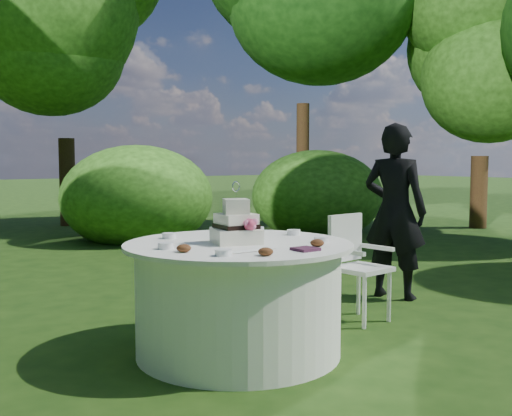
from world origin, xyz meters
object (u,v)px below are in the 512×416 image
Objects in this scene: cake at (237,226)px; chair at (355,258)px; guest at (395,211)px; table at (238,298)px; napkins at (305,249)px.

chair is at bearing 7.16° from cake.
table is at bearing 82.42° from guest.
cake reaches higher than napkins.
guest reaches higher than chair.
cake reaches higher than table.
chair reaches higher than napkins.
table is at bearing 29.93° from cake.
napkins is at bearing -148.73° from chair.
cake reaches higher than chair.
chair is (1.30, 0.16, -0.37)m from cake.
chair is at bearing 90.86° from guest.
cake is at bearing -172.84° from chair.
cake is 1.36m from chair.
chair is at bearing 31.27° from napkins.
table is (-2.16, -0.50, -0.45)m from guest.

